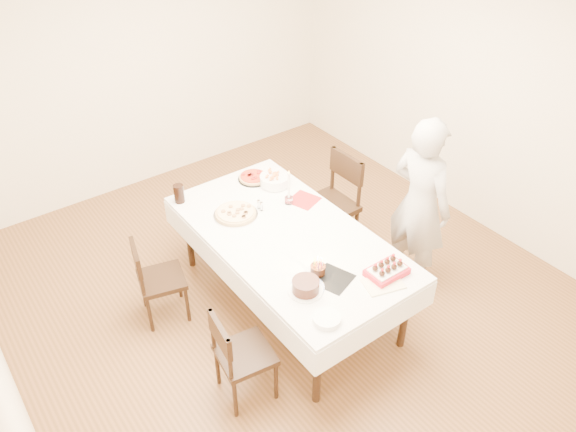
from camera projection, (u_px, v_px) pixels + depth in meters
floor at (286, 291)px, 5.07m from camera, size 5.00×5.00×0.00m
wall_back at (145, 64)px, 5.89m from camera, size 4.50×0.04×2.70m
wall_right at (475, 90)px, 5.35m from camera, size 0.04×5.00×2.70m
dining_table at (288, 269)px, 4.74m from camera, size 1.88×2.41×0.75m
chair_right_savory at (328, 207)px, 5.28m from camera, size 0.51×0.51×0.99m
chair_left_savory at (162, 279)px, 4.62m from camera, size 0.49×0.49×0.78m
chair_left_dessert at (245, 354)px, 3.97m from camera, size 0.46×0.46×0.80m
person at (420, 205)px, 4.75m from camera, size 0.43×0.62×1.62m
pizza_white at (236, 213)px, 4.72m from camera, size 0.42×0.42×0.04m
pizza_pepperoni at (253, 177)px, 5.18m from camera, size 0.33×0.33×0.04m
red_placemat at (304, 200)px, 4.92m from camera, size 0.30×0.30×0.01m
pasta_bowl at (275, 180)px, 5.09m from camera, size 0.30×0.30×0.09m
taper_candle at (289, 187)px, 4.78m from camera, size 0.09×0.09×0.33m
shaker_pair at (261, 206)px, 4.77m from camera, size 0.09×0.09×0.08m
cola_glass at (179, 194)px, 4.85m from camera, size 0.09×0.09×0.17m
layer_cake at (306, 286)px, 3.96m from camera, size 0.33×0.33×0.10m
cake_board at (333, 279)px, 4.10m from camera, size 0.33×0.33×0.01m
birthday_cake at (318, 266)px, 4.10m from camera, size 0.15×0.15×0.13m
strawberry_box at (387, 271)px, 4.11m from camera, size 0.30×0.20×0.08m
box_lid at (383, 284)px, 4.05m from camera, size 0.32×0.26×0.02m
plate_stack at (327, 319)px, 3.75m from camera, size 0.22×0.22×0.04m
china_plate at (307, 287)px, 4.02m from camera, size 0.28×0.28×0.01m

